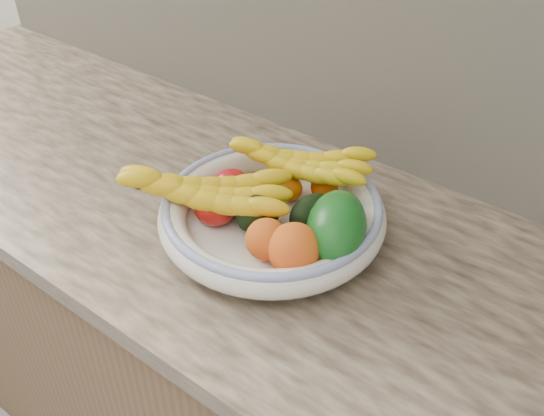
{
  "coord_description": "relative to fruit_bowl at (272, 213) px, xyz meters",
  "views": [
    {
      "loc": [
        0.49,
        1.01,
        1.59
      ],
      "look_at": [
        0.0,
        1.66,
        0.96
      ],
      "focal_mm": 40.0,
      "sensor_mm": 36.0,
      "label": 1
    }
  ],
  "objects": [
    {
      "name": "peach_front",
      "position": [
        0.05,
        -0.08,
        0.02
      ],
      "size": [
        0.07,
        0.07,
        0.07
      ],
      "primitive_type": "ellipsoid",
      "rotation": [
        0.0,
        0.0,
        0.01
      ],
      "color": "orange",
      "rests_on": "fruit_bowl"
    },
    {
      "name": "fruit_bowl",
      "position": [
        0.0,
        0.0,
        0.0
      ],
      "size": [
        0.39,
        0.39,
        0.08
      ],
      "color": "silver",
      "rests_on": "kitchen_counter"
    },
    {
      "name": "clementine_back_right",
      "position": [
        0.03,
        0.11,
        0.01
      ],
      "size": [
        0.06,
        0.06,
        0.05
      ],
      "primitive_type": "ellipsoid",
      "rotation": [
        0.0,
        0.0,
        0.14
      ],
      "color": "#DC5104",
      "rests_on": "fruit_bowl"
    },
    {
      "name": "peach_right",
      "position": [
        0.1,
        -0.07,
        0.02
      ],
      "size": [
        0.1,
        0.1,
        0.08
      ],
      "primitive_type": "ellipsoid",
      "rotation": [
        0.0,
        0.0,
        0.23
      ],
      "color": "orange",
      "rests_on": "fruit_bowl"
    },
    {
      "name": "clementine_back_mid",
      "position": [
        -0.02,
        0.07,
        0.01
      ],
      "size": [
        0.06,
        0.06,
        0.05
      ],
      "primitive_type": "ellipsoid",
      "rotation": [
        0.0,
        0.0,
        -0.11
      ],
      "color": "orange",
      "rests_on": "fruit_bowl"
    },
    {
      "name": "clementine_back_left",
      "position": [
        -0.04,
        0.08,
        0.01
      ],
      "size": [
        0.07,
        0.07,
        0.05
      ],
      "primitive_type": "ellipsoid",
      "rotation": [
        0.0,
        0.0,
        -0.3
      ],
      "color": "orange",
      "rests_on": "fruit_bowl"
    },
    {
      "name": "tomato_left",
      "position": [
        -0.09,
        0.0,
        0.01
      ],
      "size": [
        0.09,
        0.09,
        0.06
      ],
      "primitive_type": "ellipsoid",
      "rotation": [
        0.0,
        0.0,
        -0.31
      ],
      "color": "#A41116",
      "rests_on": "fruit_bowl"
    },
    {
      "name": "tomato_near_left",
      "position": [
        -0.08,
        -0.06,
        0.01
      ],
      "size": [
        0.1,
        0.1,
        0.07
      ],
      "primitive_type": "ellipsoid",
      "rotation": [
        0.0,
        0.0,
        0.41
      ],
      "color": "#A3110C",
      "rests_on": "fruit_bowl"
    },
    {
      "name": "avocado_center",
      "position": [
        -0.01,
        -0.02,
        0.02
      ],
      "size": [
        0.07,
        0.1,
        0.07
      ],
      "primitive_type": "ellipsoid",
      "rotation": [
        0.0,
        0.0,
        0.03
      ],
      "color": "black",
      "rests_on": "fruit_bowl"
    },
    {
      "name": "banana_bunch_front",
      "position": [
        -0.09,
        -0.06,
        0.03
      ],
      "size": [
        0.32,
        0.27,
        0.08
      ],
      "primitive_type": null,
      "rotation": [
        0.0,
        0.0,
        0.59
      ],
      "color": "yellow",
      "rests_on": "fruit_bowl"
    },
    {
      "name": "avocado_right",
      "position": [
        0.07,
        0.02,
        0.02
      ],
      "size": [
        0.07,
        0.1,
        0.06
      ],
      "primitive_type": "ellipsoid",
      "rotation": [
        0.0,
        0.0,
        -0.14
      ],
      "color": "black",
      "rests_on": "fruit_bowl"
    },
    {
      "name": "kitchen_counter",
      "position": [
        0.0,
        0.03,
        -0.48
      ],
      "size": [
        2.44,
        0.66,
        1.4
      ],
      "color": "brown",
      "rests_on": "ground"
    },
    {
      "name": "green_mango",
      "position": [
        0.12,
        0.01,
        0.03
      ],
      "size": [
        0.18,
        0.19,
        0.13
      ],
      "primitive_type": "ellipsoid",
      "rotation": [
        0.0,
        0.31,
        0.49
      ],
      "color": "#0F5216",
      "rests_on": "fruit_bowl"
    },
    {
      "name": "banana_bunch_back",
      "position": [
        -0.01,
        0.1,
        0.04
      ],
      "size": [
        0.3,
        0.19,
        0.08
      ],
      "primitive_type": null,
      "rotation": [
        0.0,
        0.0,
        0.32
      ],
      "color": "yellow",
      "rests_on": "fruit_bowl"
    }
  ]
}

